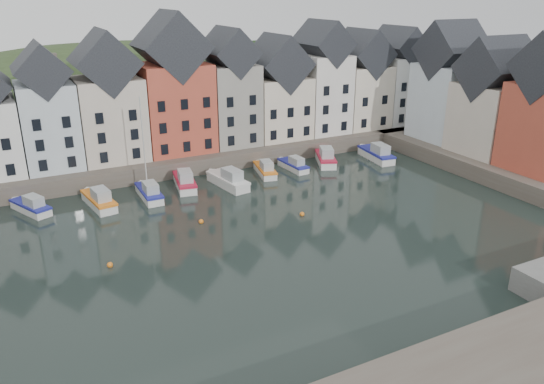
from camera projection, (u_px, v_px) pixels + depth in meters
ground at (273, 247)px, 48.41m from camera, size 260.00×260.00×0.00m
far_quay at (173, 153)px, 73.00m from camera, size 90.00×16.00×2.00m
right_quay at (524, 169)px, 66.35m from camera, size 14.00×54.00×2.00m
hillside at (139, 213)px, 101.37m from camera, size 153.60×70.40×64.00m
far_terrace at (197, 96)px, 69.90m from camera, size 72.37×8.16×17.78m
right_terrace at (495, 100)px, 67.32m from camera, size 8.30×24.25×16.36m
mooring_buoys at (211, 232)px, 51.09m from camera, size 20.50×5.50×0.50m
boat_b at (31, 207)px, 55.68m from camera, size 3.96×5.90×2.18m
boat_c at (99, 200)px, 57.09m from camera, size 2.92×6.70×2.49m
boat_d at (149, 192)px, 59.35m from camera, size 1.92×6.06×11.55m
boat_e at (185, 182)px, 62.69m from camera, size 3.19×6.86×2.53m
boat_f at (229, 180)px, 62.97m from camera, size 3.14×7.05×2.61m
boat_g at (265, 170)px, 67.11m from camera, size 2.91×5.96×2.20m
boat_h at (294, 165)px, 68.99m from camera, size 1.97×5.45×2.06m
boat_i at (325, 158)px, 71.54m from camera, size 4.74×7.12×2.63m
boat_j at (377, 154)px, 73.02m from camera, size 3.02×7.13×2.65m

